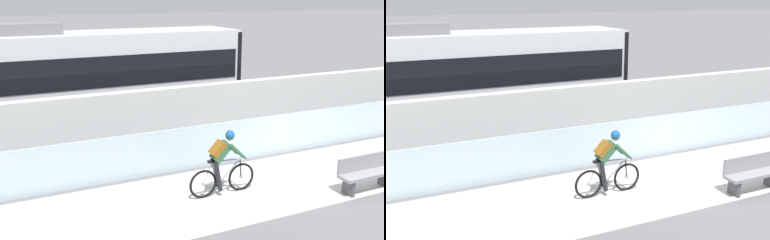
# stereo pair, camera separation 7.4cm
# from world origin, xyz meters

# --- Properties ---
(ground_plane) EXTENTS (200.00, 200.00, 0.00)m
(ground_plane) POSITION_xyz_m (0.00, 0.00, 0.00)
(ground_plane) COLOR slate
(bike_path_deck) EXTENTS (32.00, 3.20, 0.01)m
(bike_path_deck) POSITION_xyz_m (0.00, 0.00, 0.01)
(bike_path_deck) COLOR beige
(bike_path_deck) RESTS_ON ground
(glass_parapet) EXTENTS (32.00, 0.05, 1.22)m
(glass_parapet) POSITION_xyz_m (0.00, 1.85, 0.61)
(glass_parapet) COLOR silver
(glass_parapet) RESTS_ON ground
(concrete_barrier_wall) EXTENTS (32.00, 0.36, 1.96)m
(concrete_barrier_wall) POSITION_xyz_m (0.00, 3.65, 0.98)
(concrete_barrier_wall) COLOR silver
(concrete_barrier_wall) RESTS_ON ground
(tram_rail_near) EXTENTS (32.00, 0.08, 0.01)m
(tram_rail_near) POSITION_xyz_m (0.00, 6.13, 0.00)
(tram_rail_near) COLOR #595654
(tram_rail_near) RESTS_ON ground
(tram_rail_far) EXTENTS (32.00, 0.08, 0.01)m
(tram_rail_far) POSITION_xyz_m (0.00, 7.57, 0.00)
(tram_rail_far) COLOR #595654
(tram_rail_far) RESTS_ON ground
(tram) EXTENTS (11.06, 2.54, 3.81)m
(tram) POSITION_xyz_m (-4.64, 6.85, 1.89)
(tram) COLOR silver
(tram) RESTS_ON ground
(cyclist_on_bike) EXTENTS (1.77, 0.58, 1.61)m
(cyclist_on_bike) POSITION_xyz_m (-2.92, -0.00, 0.80)
(cyclist_on_bike) COLOR black
(cyclist_on_bike) RESTS_ON ground
(bench) EXTENTS (1.60, 0.45, 0.89)m
(bench) POSITION_xyz_m (0.43, -1.29, 0.48)
(bench) COLOR gray
(bench) RESTS_ON ground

